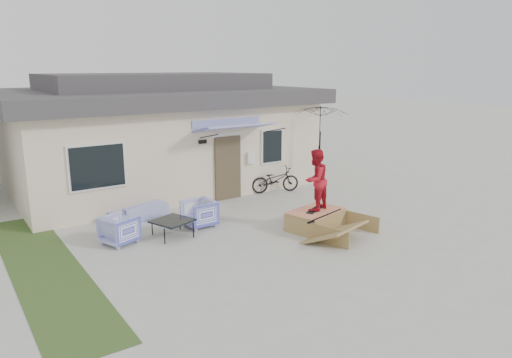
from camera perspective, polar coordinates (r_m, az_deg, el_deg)
ground at (r=11.75m, az=3.80°, el=-8.07°), size 90.00×90.00×0.00m
grass_strip at (r=11.51m, az=-24.19°, el=-9.73°), size 1.40×8.00×0.01m
house at (r=18.05m, az=-12.05°, el=5.64°), size 10.80×8.49×4.10m
loveseat at (r=14.02m, az=-13.98°, el=-3.42°), size 1.78×0.96×0.67m
armchair_left at (r=12.24m, az=-16.18°, el=-5.72°), size 0.95×0.98×0.80m
armchair_right at (r=13.07m, az=-6.87°, el=-3.98°), size 0.77×0.82×0.82m
coffee_table at (r=12.48m, az=-10.04°, el=-5.86°), size 1.14×1.14×0.44m
bicycle at (r=16.45m, az=2.34°, el=0.24°), size 1.81×1.09×1.09m
patio_umbrella at (r=16.73m, az=7.72°, el=4.55°), size 2.43×2.35×2.20m
skate_ramp at (r=12.97m, az=7.22°, el=-4.87°), size 1.94×2.30×0.50m
skateboard at (r=12.92m, az=7.08°, el=-3.66°), size 0.80×0.55×0.05m
skater at (r=12.69m, az=7.19°, el=0.03°), size 0.96×0.84×1.66m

